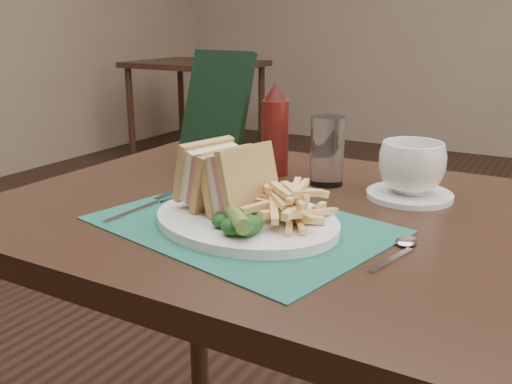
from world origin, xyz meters
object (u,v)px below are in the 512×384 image
Objects in this scene: coffee_cup at (412,167)px; plate at (246,221)px; sandwich_half_a at (204,172)px; saucer at (409,195)px; table_bg_left at (197,111)px; ketchup_bottle at (275,129)px; placemat at (242,225)px; sandwich_half_b at (230,177)px; drinking_glass at (327,151)px; check_presenter at (216,110)px.

plate is at bearing -123.03° from coffee_cup.
saucer is (0.27, 0.25, -0.06)m from sandwich_half_a.
saucer reaches higher than table_bg_left.
placemat is at bearing -71.47° from ketchup_bottle.
sandwich_half_b is 0.82× the size of drinking_glass.
sandwich_half_a is 0.28m from drinking_glass.
ketchup_bottle reaches higher than placemat.
sandwich_half_b is (-0.04, 0.01, 0.06)m from plate.
plate is 0.32m from coffee_cup.
coffee_cup reaches higher than table_bg_left.
plate is 2.80× the size of sandwich_half_b.
drinking_glass is at bearing -50.06° from table_bg_left.
placemat is 0.28m from drinking_glass.
table_bg_left is 3.53m from sandwich_half_a.
sandwich_half_b is at bearing 156.81° from placemat.
sandwich_half_b is at bearing -49.13° from check_presenter.
sandwich_half_b is 0.34m from saucer.
ketchup_bottle is at bearing 108.53° from placemat.
table_bg_left is at bearing 140.46° from sandwich_half_a.
sandwich_half_a reaches higher than placemat.
sandwich_half_b reaches higher than saucer.
placemat is 0.33m from coffee_cup.
plate is 0.40m from check_presenter.
sandwich_half_a is 0.56× the size of ketchup_bottle.
sandwich_half_b is (-0.03, 0.01, 0.07)m from placemat.
placemat reaches higher than table_bg_left.
plate is 1.21× the size of check_presenter.
coffee_cup is 0.16m from drinking_glass.
table_bg_left is at bearing 131.91° from saucer.
plate is 2.62× the size of coffee_cup.
ketchup_bottle reaches higher than sandwich_half_a.
sandwich_half_a is at bearing -54.05° from table_bg_left.
drinking_glass is (-0.16, 0.01, 0.01)m from coffee_cup.
saucer is at bearing -2.47° from drinking_glass.
coffee_cup reaches higher than placemat.
placemat is 2.31× the size of ketchup_bottle.
drinking_glass reaches higher than sandwich_half_a.
ketchup_bottle reaches higher than sandwich_half_b.
saucer is 0.61× the size of check_presenter.
drinking_glass is at bearing 93.41° from sandwich_half_b.
saucer is 0.81× the size of ketchup_bottle.
placemat is 0.40m from check_presenter.
sandwich_half_a is (-0.09, 0.02, 0.06)m from plate.
ketchup_bottle is (-0.12, 0.01, 0.03)m from drinking_glass.
sandwich_half_b is 0.33m from coffee_cup.
check_presenter reaches higher than plate.
sandwich_half_b is 0.29m from ketchup_bottle.
coffee_cup is at bearing -48.09° from table_bg_left.
drinking_glass is (0.02, 0.27, 0.06)m from placemat.
placemat is 0.01m from plate.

